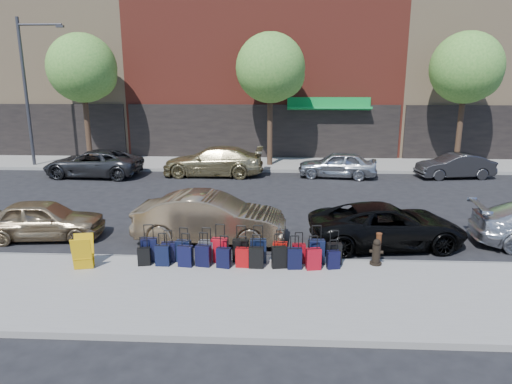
# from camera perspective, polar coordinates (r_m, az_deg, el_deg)

# --- Properties ---
(ground) EXTENTS (120.00, 120.00, 0.00)m
(ground) POSITION_cam_1_polar(r_m,az_deg,el_deg) (17.10, -0.59, -2.94)
(ground) COLOR black
(ground) RESTS_ON ground
(sidewalk_near) EXTENTS (60.00, 4.00, 0.15)m
(sidewalk_near) POSITION_cam_1_polar(r_m,az_deg,el_deg) (11.04, -2.63, -12.53)
(sidewalk_near) COLOR gray
(sidewalk_near) RESTS_ON ground
(sidewalk_far) EXTENTS (60.00, 4.00, 0.15)m
(sidewalk_far) POSITION_cam_1_polar(r_m,az_deg,el_deg) (26.79, 0.67, 3.51)
(sidewalk_far) COLOR gray
(sidewalk_far) RESTS_ON ground
(curb_near) EXTENTS (60.00, 0.08, 0.15)m
(curb_near) POSITION_cam_1_polar(r_m,az_deg,el_deg) (12.87, -1.78, -8.50)
(curb_near) COLOR gray
(curb_near) RESTS_ON ground
(curb_far) EXTENTS (60.00, 0.08, 0.15)m
(curb_far) POSITION_cam_1_polar(r_m,az_deg,el_deg) (24.81, 0.49, 2.65)
(curb_far) COLOR gray
(curb_far) RESTS_ON ground
(building_left) EXTENTS (15.00, 12.12, 16.00)m
(building_left) POSITION_cam_1_polar(r_m,az_deg,el_deg) (38.38, -24.66, 17.36)
(building_left) COLOR tan
(building_left) RESTS_ON ground
(building_center) EXTENTS (17.00, 12.85, 20.00)m
(building_center) POSITION_cam_1_polar(r_m,az_deg,el_deg) (34.67, 1.25, 22.38)
(building_center) COLOR maroon
(building_center) RESTS_ON ground
(building_right) EXTENTS (15.00, 12.12, 18.00)m
(building_right) POSITION_cam_1_polar(r_m,az_deg,el_deg) (37.65, 27.88, 18.65)
(building_right) COLOR tan
(building_right) RESTS_ON ground
(tree_left) EXTENTS (3.80, 3.80, 7.27)m
(tree_left) POSITION_cam_1_polar(r_m,az_deg,el_deg) (27.99, -20.61, 14.08)
(tree_left) COLOR black
(tree_left) RESTS_ON sidewalk_far
(tree_center) EXTENTS (3.80, 3.80, 7.27)m
(tree_center) POSITION_cam_1_polar(r_m,az_deg,el_deg) (25.82, 2.13, 15.01)
(tree_center) COLOR black
(tree_center) RESTS_ON sidewalk_far
(tree_right) EXTENTS (3.80, 3.80, 7.27)m
(tree_right) POSITION_cam_1_polar(r_m,az_deg,el_deg) (27.74, 25.05, 13.68)
(tree_right) COLOR black
(tree_right) RESTS_ON sidewalk_far
(streetlight) EXTENTS (2.59, 0.18, 8.00)m
(streetlight) POSITION_cam_1_polar(r_m,az_deg,el_deg) (28.64, -26.57, 11.99)
(streetlight) COLOR #333338
(streetlight) RESTS_ON sidewalk_far
(suitcase_front_0) EXTENTS (0.46, 0.29, 1.03)m
(suitcase_front_0) POSITION_cam_1_polar(r_m,az_deg,el_deg) (12.81, -13.20, -7.06)
(suitcase_front_0) COLOR black
(suitcase_front_0) RESTS_ON sidewalk_near
(suitcase_front_1) EXTENTS (0.39, 0.25, 0.88)m
(suitcase_front_1) POSITION_cam_1_polar(r_m,az_deg,el_deg) (12.70, -10.87, -7.36)
(suitcase_front_1) COLOR black
(suitcase_front_1) RESTS_ON sidewalk_near
(suitcase_front_2) EXTENTS (0.42, 0.27, 0.95)m
(suitcase_front_2) POSITION_cam_1_polar(r_m,az_deg,el_deg) (12.64, -9.05, -7.29)
(suitcase_front_2) COLOR black
(suitcase_front_2) RESTS_ON sidewalk_near
(suitcase_front_3) EXTENTS (0.40, 0.23, 0.95)m
(suitcase_front_3) POSITION_cam_1_polar(r_m,az_deg,el_deg) (12.56, -6.22, -7.32)
(suitcase_front_3) COLOR #3E3E43
(suitcase_front_3) RESTS_ON sidewalk_near
(suitcase_front_4) EXTENTS (0.47, 0.30, 1.06)m
(suitcase_front_4) POSITION_cam_1_polar(r_m,az_deg,el_deg) (12.48, -4.55, -7.26)
(suitcase_front_4) COLOR #A60A17
(suitcase_front_4) RESTS_ON sidewalk_near
(suitcase_front_5) EXTENTS (0.44, 0.27, 1.01)m
(suitcase_front_5) POSITION_cam_1_polar(r_m,az_deg,el_deg) (12.46, -1.92, -7.32)
(suitcase_front_5) COLOR black
(suitcase_front_5) RESTS_ON sidewalk_near
(suitcase_front_6) EXTENTS (0.44, 0.26, 1.03)m
(suitcase_front_6) POSITION_cam_1_polar(r_m,az_deg,el_deg) (12.42, 0.28, -7.36)
(suitcase_front_6) COLOR black
(suitcase_front_6) RESTS_ON sidewalk_near
(suitcase_front_7) EXTENTS (0.40, 0.25, 0.92)m
(suitcase_front_7) POSITION_cam_1_polar(r_m,az_deg,el_deg) (12.43, 3.04, -7.53)
(suitcase_front_7) COLOR #9D0F0A
(suitcase_front_7) RESTS_ON sidewalk_near
(suitcase_front_8) EXTENTS (0.36, 0.21, 0.86)m
(suitcase_front_8) POSITION_cam_1_polar(r_m,az_deg,el_deg) (12.46, 5.36, -7.63)
(suitcase_front_8) COLOR maroon
(suitcase_front_8) RESTS_ON sidewalk_near
(suitcase_front_9) EXTENTS (0.45, 0.26, 1.05)m
(suitcase_front_9) POSITION_cam_1_polar(r_m,az_deg,el_deg) (12.47, 7.55, -7.38)
(suitcase_front_9) COLOR black
(suitcase_front_9) RESTS_ON sidewalk_near
(suitcase_front_10) EXTENTS (0.40, 0.23, 0.93)m
(suitcase_front_10) POSITION_cam_1_polar(r_m,az_deg,el_deg) (12.50, 9.74, -7.59)
(suitcase_front_10) COLOR black
(suitcase_front_10) RESTS_ON sidewalk_near
(suitcase_back_0) EXTENTS (0.35, 0.24, 0.78)m
(suitcase_back_0) POSITION_cam_1_polar(r_m,az_deg,el_deg) (12.62, -13.82, -7.81)
(suitcase_back_0) COLOR black
(suitcase_back_0) RESTS_ON sidewalk_near
(suitcase_back_1) EXTENTS (0.38, 0.23, 0.89)m
(suitcase_back_1) POSITION_cam_1_polar(r_m,az_deg,el_deg) (12.49, -11.58, -7.76)
(suitcase_back_1) COLOR black
(suitcase_back_1) RESTS_ON sidewalk_near
(suitcase_back_2) EXTENTS (0.41, 0.27, 0.90)m
(suitcase_back_2) POSITION_cam_1_polar(r_m,az_deg,el_deg) (12.33, -8.81, -7.91)
(suitcase_back_2) COLOR black
(suitcase_back_2) RESTS_ON sidewalk_near
(suitcase_back_3) EXTENTS (0.42, 0.29, 0.92)m
(suitcase_back_3) POSITION_cam_1_polar(r_m,az_deg,el_deg) (12.28, -6.61, -7.91)
(suitcase_back_3) COLOR black
(suitcase_back_3) RESTS_ON sidewalk_near
(suitcase_back_4) EXTENTS (0.40, 0.28, 0.86)m
(suitcase_back_4) POSITION_cam_1_polar(r_m,az_deg,el_deg) (12.14, -4.06, -8.18)
(suitcase_back_4) COLOR black
(suitcase_back_4) RESTS_ON sidewalk_near
(suitcase_back_5) EXTENTS (0.36, 0.22, 0.84)m
(suitcase_back_5) POSITION_cam_1_polar(r_m,az_deg,el_deg) (12.16, -1.71, -8.17)
(suitcase_back_5) COLOR #99090C
(suitcase_back_5) RESTS_ON sidewalk_near
(suitcase_back_6) EXTENTS (0.38, 0.23, 0.90)m
(suitcase_back_6) POSITION_cam_1_polar(r_m,az_deg,el_deg) (12.10, 0.03, -8.18)
(suitcase_back_6) COLOR black
(suitcase_back_6) RESTS_ON sidewalk_near
(suitcase_back_7) EXTENTS (0.42, 0.28, 0.92)m
(suitcase_back_7) POSITION_cam_1_polar(r_m,az_deg,el_deg) (12.11, 2.91, -8.13)
(suitcase_back_7) COLOR black
(suitcase_back_7) RESTS_ON sidewalk_near
(suitcase_back_8) EXTENTS (0.39, 0.25, 0.89)m
(suitcase_back_8) POSITION_cam_1_polar(r_m,az_deg,el_deg) (12.08, 4.83, -8.27)
(suitcase_back_8) COLOR black
(suitcase_back_8) RESTS_ON sidewalk_near
(suitcase_back_9) EXTENTS (0.41, 0.28, 0.90)m
(suitcase_back_9) POSITION_cam_1_polar(r_m,az_deg,el_deg) (12.10, 7.18, -8.30)
(suitcase_back_9) COLOR maroon
(suitcase_back_9) RESTS_ON sidewalk_near
(suitcase_back_10) EXTENTS (0.36, 0.25, 0.78)m
(suitcase_back_10) POSITION_cam_1_polar(r_m,az_deg,el_deg) (12.23, 9.63, -8.33)
(suitcase_back_10) COLOR black
(suitcase_back_10) RESTS_ON sidewalk_near
(fire_hydrant) EXTENTS (0.37, 0.32, 0.72)m
(fire_hydrant) POSITION_cam_1_polar(r_m,az_deg,el_deg) (12.69, 14.81, -7.35)
(fire_hydrant) COLOR black
(fire_hydrant) RESTS_ON sidewalk_near
(bollard) EXTENTS (0.16, 0.16, 0.85)m
(bollard) POSITION_cam_1_polar(r_m,az_deg,el_deg) (12.75, 15.04, -6.74)
(bollard) COLOR #38190C
(bollard) RESTS_ON sidewalk_near
(display_rack) EXTENTS (0.59, 0.63, 0.88)m
(display_rack) POSITION_cam_1_polar(r_m,az_deg,el_deg) (12.82, -20.81, -7.09)
(display_rack) COLOR #CB990B
(display_rack) RESTS_ON sidewalk_near
(car_near_0) EXTENTS (3.86, 1.88, 1.27)m
(car_near_0) POSITION_cam_1_polar(r_m,az_deg,el_deg) (16.01, -25.05, -3.14)
(car_near_0) COLOR #9A825E
(car_near_0) RESTS_ON ground
(car_near_1) EXTENTS (4.75, 1.91, 1.54)m
(car_near_1) POSITION_cam_1_polar(r_m,az_deg,el_deg) (14.30, -5.74, -3.26)
(car_near_1) COLOR #8F7657
(car_near_1) RESTS_ON ground
(car_near_2) EXTENTS (4.90, 2.70, 1.30)m
(car_near_2) POSITION_cam_1_polar(r_m,az_deg,el_deg) (14.49, 16.05, -4.01)
(car_near_2) COLOR black
(car_near_2) RESTS_ON ground
(car_far_0) EXTENTS (5.12, 2.61, 1.38)m
(car_far_0) POSITION_cam_1_polar(r_m,az_deg,el_deg) (25.12, -19.69, 3.39)
(car_far_0) COLOR #363739
(car_far_0) RESTS_ON ground
(car_far_1) EXTENTS (5.28, 2.24, 1.52)m
(car_far_1) POSITION_cam_1_polar(r_m,az_deg,el_deg) (23.98, -5.39, 3.85)
(car_far_1) COLOR tan
(car_far_1) RESTS_ON ground
(car_far_2) EXTENTS (4.14, 2.11, 1.35)m
(car_far_2) POSITION_cam_1_polar(r_m,az_deg,el_deg) (23.80, 10.12, 3.41)
(car_far_2) COLOR silver
(car_far_2) RESTS_ON ground
(car_far_3) EXTENTS (3.96, 1.83, 1.26)m
(car_far_3) POSITION_cam_1_polar(r_m,az_deg,el_deg) (25.42, 23.60, 3.01)
(car_far_3) COLOR #2F2F31
(car_far_3) RESTS_ON ground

